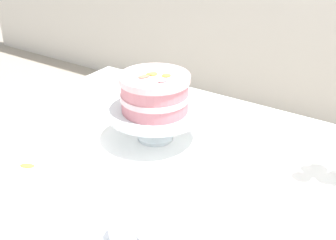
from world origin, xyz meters
The scene contains 6 objects.
dining_table centered at (0.00, -0.03, 0.65)m, with size 1.40×1.00×0.74m.
linen_napkin centered at (-0.15, 0.09, 0.74)m, with size 0.32×0.32×0.00m, color white.
cake_stand centered at (-0.15, 0.09, 0.82)m, with size 0.29×0.29×0.10m.
layer_cake centered at (-0.15, 0.09, 0.90)m, with size 0.21×0.21×0.12m.
teacup centered at (0.05, -0.30, 0.76)m, with size 0.13×0.13×0.05m.
loose_petal_0 centered at (-0.36, -0.23, 0.74)m, with size 0.04×0.02×0.00m, color yellow.
Camera 1 is at (0.49, -0.79, 1.38)m, focal length 43.57 mm.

